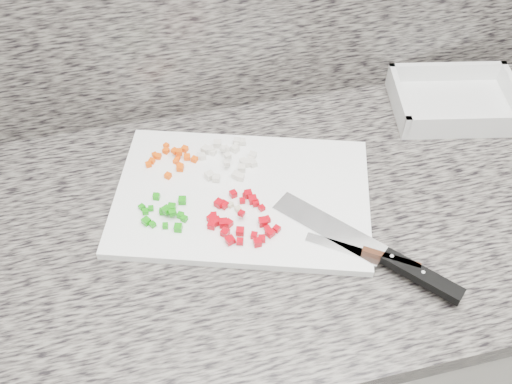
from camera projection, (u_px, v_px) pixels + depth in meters
cabinet at (292, 335)px, 1.34m from camera, size 3.92×0.62×0.86m
countertop at (304, 214)px, 1.01m from camera, size 3.96×0.64×0.04m
cutting_board at (242, 196)px, 1.00m from camera, size 0.51×0.42×0.01m
carrot_pile at (173, 158)px, 1.04m from camera, size 0.10×0.09×0.02m
onion_pile at (229, 158)px, 1.04m from camera, size 0.11×0.11×0.02m
green_pepper_pile at (166, 212)px, 0.95m from camera, size 0.08×0.09×0.02m
red_pepper_pile at (239, 219)px, 0.95m from camera, size 0.12×0.12×0.02m
garlic_pile at (237, 201)px, 0.97m from camera, size 0.06×0.04×0.01m
chef_knife at (388, 258)px, 0.89m from camera, size 0.24×0.28×0.02m
paring_knife at (376, 256)px, 0.90m from camera, size 0.16×0.12×0.02m
tray at (455, 102)px, 1.15m from camera, size 0.28×0.22×0.05m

